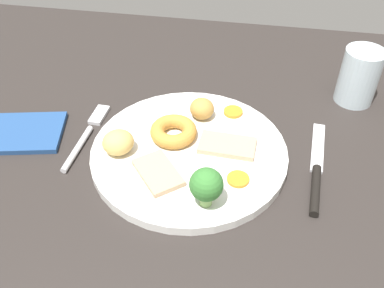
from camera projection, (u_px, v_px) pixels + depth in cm
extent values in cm
cube|color=#2B2623|center=(191.00, 159.00, 63.46)|extent=(120.00, 84.00, 3.60)
cylinder|color=white|center=(192.00, 153.00, 60.84)|extent=(27.81, 27.81, 1.40)
cube|color=tan|center=(228.00, 143.00, 60.70)|extent=(8.13, 4.83, 0.80)
cube|color=tan|center=(158.00, 173.00, 56.38)|extent=(8.05, 8.42, 0.80)
torus|color=#C68938|center=(173.00, 131.00, 61.69)|extent=(6.78, 6.78, 2.08)
ellipsoid|color=#D8B260|center=(118.00, 142.00, 58.93)|extent=(5.95, 5.86, 3.38)
ellipsoid|color=#BC8C42|center=(202.00, 109.00, 64.86)|extent=(5.25, 5.26, 3.13)
cylinder|color=orange|center=(238.00, 179.00, 55.76)|extent=(2.95, 2.95, 0.43)
cylinder|color=orange|center=(233.00, 112.00, 66.43)|extent=(2.96, 2.96, 0.48)
cylinder|color=#8CB766|center=(206.00, 198.00, 52.37)|extent=(1.54, 1.54, 1.93)
sphere|color=#387A33|center=(206.00, 185.00, 50.76)|extent=(4.17, 4.17, 4.17)
cylinder|color=silver|center=(78.00, 148.00, 61.92)|extent=(1.36, 9.53, 0.90)
cube|color=silver|center=(99.00, 115.00, 68.02)|extent=(2.21, 4.59, 0.60)
cylinder|color=black|center=(315.00, 190.00, 55.73)|extent=(1.91, 8.57, 1.20)
cube|color=silver|center=(318.00, 147.00, 62.47)|extent=(2.57, 10.61, 0.40)
cylinder|color=silver|center=(359.00, 76.00, 68.59)|extent=(6.24, 6.24, 9.15)
cube|color=navy|center=(26.00, 133.00, 64.63)|extent=(12.66, 11.13, 0.80)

